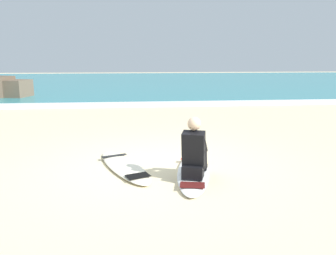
{
  "coord_description": "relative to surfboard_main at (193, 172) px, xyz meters",
  "views": [
    {
      "loc": [
        -0.36,
        -5.68,
        1.9
      ],
      "look_at": [
        0.3,
        0.75,
        0.55
      ],
      "focal_mm": 35.76,
      "sensor_mm": 36.0,
      "label": 1
    }
  ],
  "objects": [
    {
      "name": "ground_plane",
      "position": [
        -0.6,
        0.45,
        -0.04
      ],
      "size": [
        80.0,
        80.0,
        0.0
      ],
      "primitive_type": "plane",
      "color": "beige"
    },
    {
      "name": "sea",
      "position": [
        -0.6,
        21.96,
        0.01
      ],
      "size": [
        80.0,
        28.0,
        0.1
      ],
      "primitive_type": "cube",
      "color": "teal",
      "rests_on": "ground"
    },
    {
      "name": "breaking_foam",
      "position": [
        -0.6,
        8.26,
        0.02
      ],
      "size": [
        80.0,
        0.9,
        0.11
      ],
      "primitive_type": "cube",
      "color": "white",
      "rests_on": "ground"
    },
    {
      "name": "surfboard_main",
      "position": [
        0.0,
        0.0,
        0.0
      ],
      "size": [
        0.92,
        2.19,
        0.08
      ],
      "color": "white",
      "rests_on": "ground"
    },
    {
      "name": "surfer_seated",
      "position": [
        -0.03,
        -0.26,
        0.4
      ],
      "size": [
        0.54,
        0.77,
        0.95
      ],
      "color": "black",
      "rests_on": "surfboard_main"
    },
    {
      "name": "surfboard_spare_near",
      "position": [
        -1.15,
        0.43,
        0.0
      ],
      "size": [
        1.21,
        2.11,
        0.08
      ],
      "color": "#EFE5C6",
      "rests_on": "ground"
    }
  ]
}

